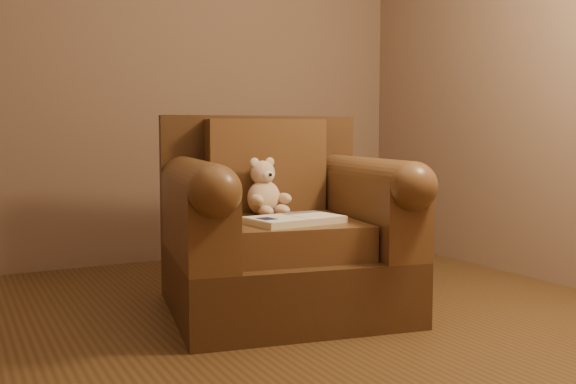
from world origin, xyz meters
name	(u,v)px	position (x,y,z in m)	size (l,w,h in m)	color
floor	(270,345)	(0.00, 0.00, 0.00)	(4.00, 4.00, 0.00)	#54391D
armchair	(280,234)	(0.31, 0.50, 0.38)	(1.28, 1.23, 0.99)	#432A16
teddy_bear	(265,193)	(0.27, 0.60, 0.59)	(0.22, 0.25, 0.30)	beige
guidebook	(295,220)	(0.25, 0.24, 0.49)	(0.46, 0.31, 0.03)	beige
side_table	(377,239)	(0.91, 0.50, 0.31)	(0.41, 0.41, 0.57)	#BE8F34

